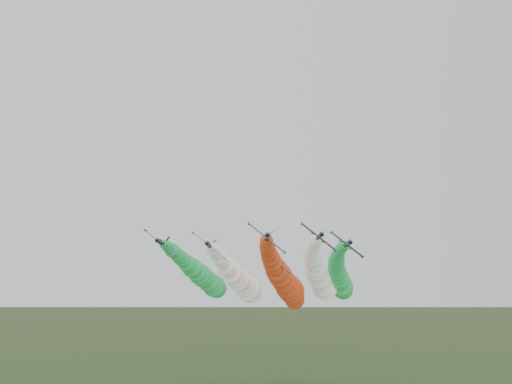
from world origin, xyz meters
TOP-DOWN VIEW (x-y plane):
  - jet_lead at (13.48, 26.77)m, footprint 15.34×63.79m
  - jet_inner_left at (1.53, 39.98)m, footprint 15.17×63.61m
  - jet_inner_right at (23.94, 34.40)m, footprint 15.42×63.87m
  - jet_outer_left at (-9.57, 42.79)m, footprint 14.74×63.19m
  - jet_outer_right at (30.89, 42.80)m, footprint 14.73×63.18m
  - jet_trail at (15.96, 53.30)m, footprint 15.07×63.51m

SIDE VIEW (x-z plane):
  - jet_trail at x=15.96m, z-range 21.84..37.46m
  - jet_inner_left at x=1.53m, z-range 23.97..39.70m
  - jet_lead at x=13.48m, z-range 23.95..39.86m
  - jet_outer_right at x=30.89m, z-range 24.91..40.20m
  - jet_inner_right at x=23.94m, z-range 24.98..40.96m
  - jet_outer_left at x=-9.57m, z-range 25.41..40.71m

